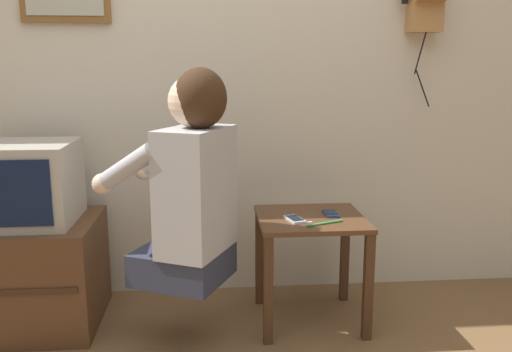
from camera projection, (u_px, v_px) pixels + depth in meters
wall_back at (225, 51)px, 2.76m from camera, size 6.80×0.05×2.55m
side_table at (310, 239)px, 2.54m from camera, size 0.49×0.47×0.52m
person at (191, 183)px, 2.24m from camera, size 0.60×0.54×0.90m
tv_stand at (30, 273)px, 2.53m from camera, size 0.63×0.56×0.50m
television at (19, 183)px, 2.44m from camera, size 0.49×0.43×0.36m
cell_phone_held at (295, 219)px, 2.45m from camera, size 0.09×0.14×0.01m
cell_phone_spare at (331, 213)px, 2.55m from camera, size 0.06×0.13×0.01m
toothbrush at (322, 223)px, 2.39m from camera, size 0.18×0.08×0.02m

